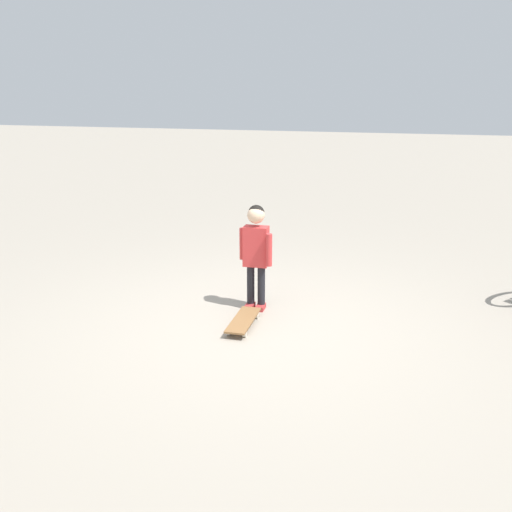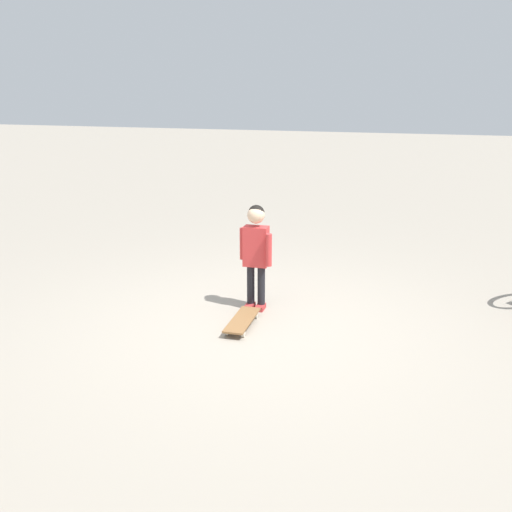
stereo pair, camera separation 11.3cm
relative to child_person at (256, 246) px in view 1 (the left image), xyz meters
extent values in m
plane|color=#9E9384|center=(-0.48, -0.18, -0.66)|extent=(50.00, 50.00, 0.00)
cylinder|color=black|center=(0.00, -0.05, -0.42)|extent=(0.08, 0.08, 0.42)
cube|color=#B73333|center=(-0.03, -0.06, -0.63)|extent=(0.15, 0.09, 0.05)
cylinder|color=black|center=(0.00, 0.06, -0.42)|extent=(0.08, 0.08, 0.42)
cube|color=#B73333|center=(-0.03, 0.05, -0.63)|extent=(0.15, 0.09, 0.05)
cube|color=#D13838|center=(0.00, 0.00, -0.01)|extent=(0.15, 0.25, 0.40)
cylinder|color=#D13838|center=(-0.09, -0.16, -0.01)|extent=(0.06, 0.06, 0.32)
cylinder|color=#D13838|center=(0.05, 0.16, -0.01)|extent=(0.06, 0.06, 0.32)
sphere|color=beige|center=(0.00, 0.00, 0.31)|extent=(0.17, 0.17, 0.17)
sphere|color=black|center=(0.01, 0.00, 0.32)|extent=(0.16, 0.16, 0.16)
cube|color=olive|center=(-0.49, -0.02, -0.59)|extent=(0.65, 0.22, 0.02)
cube|color=#B7B7BC|center=(-0.71, -0.03, -0.61)|extent=(0.04, 0.11, 0.02)
cube|color=#B7B7BC|center=(-0.27, -0.01, -0.61)|extent=(0.04, 0.11, 0.02)
cylinder|color=beige|center=(-0.71, -0.11, -0.63)|extent=(0.06, 0.03, 0.06)
cylinder|color=beige|center=(-0.72, 0.04, -0.63)|extent=(0.06, 0.03, 0.06)
cylinder|color=beige|center=(-0.26, -0.08, -0.63)|extent=(0.06, 0.03, 0.06)
cylinder|color=beige|center=(-0.27, 0.07, -0.63)|extent=(0.06, 0.03, 0.06)
camera|label=1|loc=(-5.20, -1.56, 1.49)|focal=40.18mm
camera|label=2|loc=(-5.16, -1.67, 1.49)|focal=40.18mm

